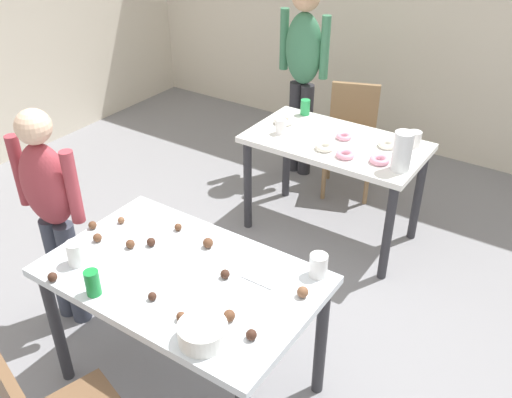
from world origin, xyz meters
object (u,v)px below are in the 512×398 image
soda_can (93,283)px  pitcher_far (402,151)px  dining_table_far (334,155)px  person_adult_far (303,65)px  dining_table_near (183,288)px  mixing_bowl (203,333)px  person_girl_near (51,205)px  chair_far_table (351,132)px

soda_can → pitcher_far: 1.96m
dining_table_far → person_adult_far: person_adult_far is taller
pitcher_far → dining_table_near: bearing=-107.3°
mixing_bowl → pitcher_far: 1.79m
mixing_bowl → person_girl_near: bearing=167.3°
dining_table_near → mixing_bowl: mixing_bowl is taller
person_girl_near → person_adult_far: 2.35m
dining_table_far → person_girl_near: (-0.87, -1.65, 0.15)m
dining_table_far → chair_far_table: chair_far_table is taller
dining_table_near → person_adult_far: 2.47m
person_girl_near → person_adult_far: (0.22, 2.34, 0.17)m
dining_table_near → pitcher_far: 1.59m
person_adult_far → soda_can: 2.72m
person_girl_near → pitcher_far: bearing=47.2°
mixing_bowl → pitcher_far: bearing=86.0°
dining_table_far → chair_far_table: size_ratio=1.38×
mixing_bowl → pitcher_far: size_ratio=0.81×
soda_can → pitcher_far: (0.69, 1.83, 0.06)m
person_girl_near → soda_can: (0.69, -0.33, 0.02)m
mixing_bowl → chair_far_table: bearing=102.4°
dining_table_near → soda_can: bearing=-124.8°
dining_table_far → pitcher_far: size_ratio=4.81×
dining_table_near → person_adult_far: size_ratio=0.80×
person_adult_far → soda_can: (0.47, -2.67, -0.15)m
dining_table_far → mixing_bowl: mixing_bowl is taller
dining_table_far → pitcher_far: (0.51, -0.15, 0.24)m
pitcher_far → person_girl_near: bearing=-132.8°
person_girl_near → dining_table_near: bearing=-0.6°
soda_can → dining_table_far: bearing=84.7°
person_girl_near → mixing_bowl: size_ratio=6.69×
dining_table_far → soda_can: soda_can is taller
chair_far_table → soda_can: bearing=-89.9°
chair_far_table → pitcher_far: (0.70, -0.84, 0.38)m
chair_far_table → pitcher_far: size_ratio=3.49×
dining_table_near → chair_far_table: (-0.23, 2.34, -0.16)m
dining_table_far → person_adult_far: (-0.66, 0.69, 0.33)m
person_adult_far → mixing_bowl: 2.83m
dining_table_near → soda_can: soda_can is taller
soda_can → person_adult_far: bearing=100.1°
dining_table_near → dining_table_far: 1.66m
person_adult_far → pitcher_far: 1.44m
chair_far_table → pitcher_far: 1.15m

